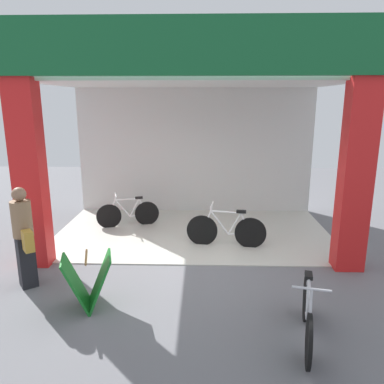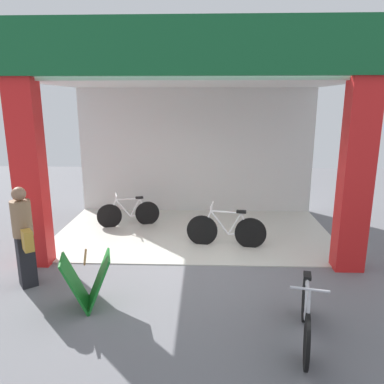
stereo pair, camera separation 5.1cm
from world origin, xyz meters
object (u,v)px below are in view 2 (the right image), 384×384
(bicycle_inside_0, at_px, (226,230))
(pedestrian_1, at_px, (24,237))
(bicycle_inside_1, at_px, (129,213))
(sandwich_board_sign, at_px, (87,282))
(bicycle_parked_0, at_px, (306,315))

(bicycle_inside_0, xyz_separation_m, pedestrian_1, (-3.24, -1.75, 0.47))
(bicycle_inside_1, height_order, sandwich_board_sign, bicycle_inside_1)
(bicycle_inside_0, distance_m, pedestrian_1, 3.71)
(bicycle_parked_0, bearing_deg, pedestrian_1, 162.83)
(sandwich_board_sign, distance_m, pedestrian_1, 1.36)
(bicycle_inside_1, xyz_separation_m, sandwich_board_sign, (0.12, -3.50, 0.07))
(bicycle_parked_0, distance_m, sandwich_board_sign, 2.97)
(bicycle_inside_0, xyz_separation_m, sandwich_board_sign, (-2.09, -2.34, 0.04))
(bicycle_inside_0, height_order, bicycle_parked_0, bicycle_inside_0)
(bicycle_inside_1, height_order, bicycle_parked_0, bicycle_parked_0)
(pedestrian_1, bearing_deg, bicycle_parked_0, -17.17)
(bicycle_inside_1, bearing_deg, sandwich_board_sign, -87.99)
(bicycle_inside_0, relative_size, bicycle_parked_0, 1.04)
(bicycle_parked_0, bearing_deg, bicycle_inside_0, 105.08)
(bicycle_inside_1, relative_size, pedestrian_1, 0.87)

